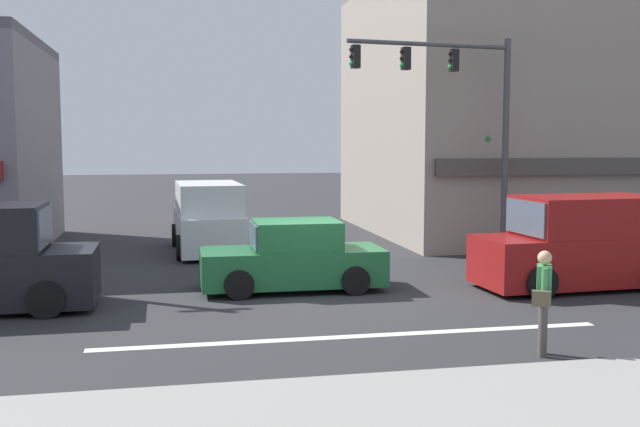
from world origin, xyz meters
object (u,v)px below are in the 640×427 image
Objects in this scene: van_parked_curbside at (208,219)px; pedestrian_foreground_with_bag at (543,296)px; utility_pole_far_right at (477,120)px; traffic_light_mast at (465,107)px; sedan_crossing_rightbound at (293,259)px; van_approaching_near at (580,244)px; street_tree at (469,140)px.

van_parked_curbside reaches higher than pedestrian_foreground_with_bag.
pedestrian_foreground_with_bag is (4.58, -12.10, -0.05)m from van_parked_curbside.
utility_pole_far_right is 4.67× the size of pedestrian_foreground_with_bag.
traffic_light_mast is 7.14m from sedan_crossing_rightbound.
utility_pole_far_right is 9.16m from van_approaching_near.
traffic_light_mast reaches higher than van_approaching_near.
utility_pole_far_right reaches higher than van_parked_curbside.
van_parked_curbside is at bearing 110.74° from pedestrian_foreground_with_bag.
street_tree is 0.78× the size of traffic_light_mast.
pedestrian_foreground_with_bag is at bearing -104.55° from traffic_light_mast.
sedan_crossing_rightbound is 0.88× the size of van_approaching_near.
sedan_crossing_rightbound is (-7.57, -7.50, -3.34)m from utility_pole_far_right.
utility_pole_far_right is 1.90× the size of sedan_crossing_rightbound.
traffic_light_mast is (-1.13, -2.39, 0.91)m from street_tree.
street_tree is 8.90m from sedan_crossing_rightbound.
traffic_light_mast reaches higher than sedan_crossing_rightbound.
sedan_crossing_rightbound is (-5.34, -3.10, -3.59)m from traffic_light_mast.
traffic_light_mast is (-2.23, -4.40, 0.25)m from utility_pole_far_right.
van_approaching_near is (8.08, -7.24, 0.00)m from van_parked_curbside.
utility_pole_far_right is at bearing 61.46° from street_tree.
street_tree is at bearing -4.85° from van_parked_curbside.
traffic_light_mast is 3.71× the size of pedestrian_foreground_with_bag.
street_tree reaches higher than pedestrian_foreground_with_bag.
sedan_crossing_rightbound is 6.65m from pedestrian_foreground_with_bag.
van_parked_curbside is at bearing 156.09° from traffic_light_mast.
traffic_light_mast is 5.44m from van_approaching_near.
van_parked_curbside is 1.00× the size of van_approaching_near.
van_approaching_near is (-1.07, -8.57, -3.04)m from utility_pole_far_right.
pedestrian_foreground_with_bag is at bearing -106.93° from street_tree.
utility_pole_far_right is 4.94m from traffic_light_mast.
van_parked_curbside is (-1.58, 6.17, 0.29)m from sedan_crossing_rightbound.
utility_pole_far_right is 11.16m from sedan_crossing_rightbound.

